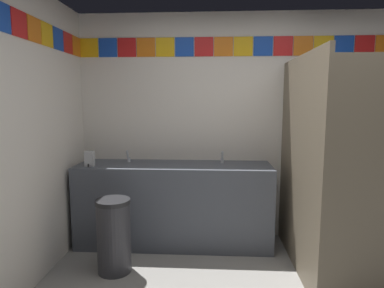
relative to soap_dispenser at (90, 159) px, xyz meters
name	(u,v)px	position (x,y,z in m)	size (l,w,h in m)	color
wall_back	(251,127)	(1.70, 0.48, 0.30)	(3.85, 0.09, 2.52)	silver
vanity_counter	(174,203)	(0.86, 0.16, -0.51)	(2.07, 0.56, 0.88)	#4C515B
faucet_left	(128,158)	(0.34, 0.25, -0.03)	(0.04, 0.10, 0.14)	silver
faucet_right	(222,159)	(1.38, 0.25, -0.03)	(0.04, 0.10, 0.14)	silver
soap_dispenser	(90,159)	(0.00, 0.00, 0.00)	(0.09, 0.09, 0.16)	#B7BABF
stall_divider	(327,170)	(2.23, -0.51, 0.02)	(0.92, 1.40, 1.96)	#726651
toilet	(343,226)	(2.59, -0.02, -0.66)	(0.39, 0.49, 0.74)	white
trash_bin	(114,236)	(0.38, -0.47, -0.62)	(0.31, 0.31, 0.68)	#333338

